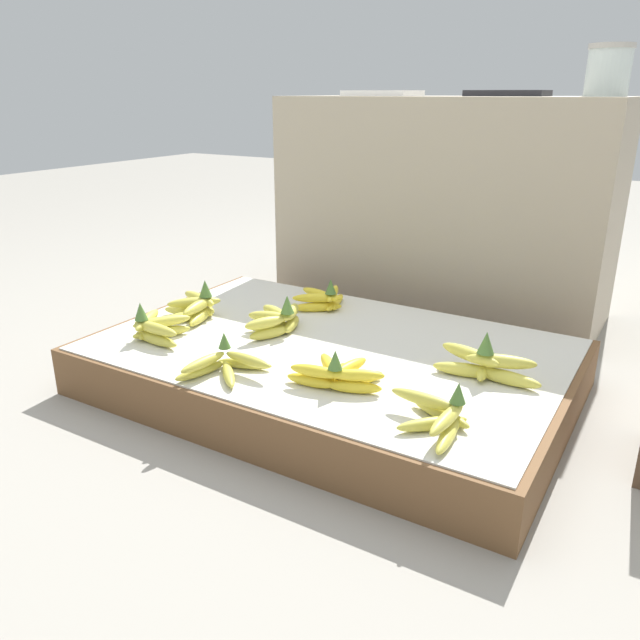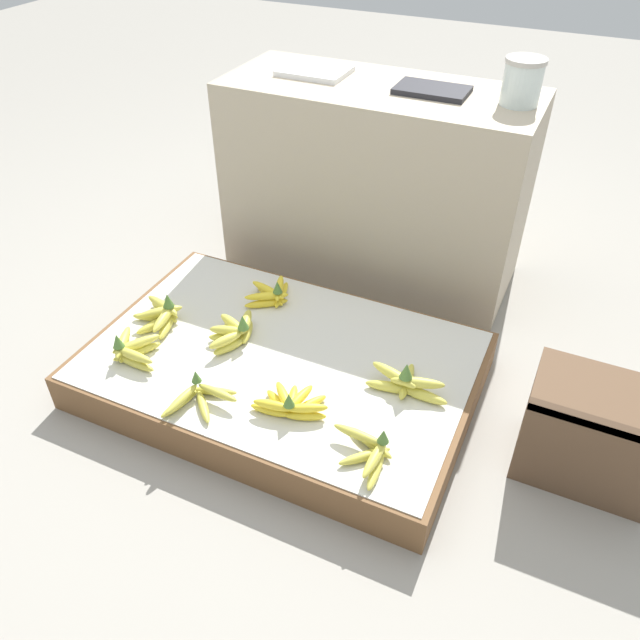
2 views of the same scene
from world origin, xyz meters
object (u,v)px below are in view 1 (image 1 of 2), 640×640
Objects in this scene: banana_bunch_front_right at (440,416)px; banana_bunch_middle_right at (486,364)px; banana_bunch_middle_midleft at (277,320)px; banana_bunch_front_midright at (337,374)px; banana_bunch_front_left at (154,327)px; banana_bunch_middle_left at (197,307)px; banana_bunch_back_midleft at (324,299)px; foam_tray_white at (383,93)px; banana_bunch_front_midleft at (225,364)px; glass_jar at (609,70)px.

banana_bunch_middle_right is at bearing 88.77° from banana_bunch_front_right.
banana_bunch_front_midright is at bearing -33.49° from banana_bunch_middle_midleft.
banana_bunch_front_midright is (0.55, 0.01, -0.00)m from banana_bunch_front_left.
banana_bunch_front_left is 0.19m from banana_bunch_middle_left.
banana_bunch_front_left is at bearing -120.08° from banana_bunch_back_midleft.
banana_bunch_middle_left reaches higher than banana_bunch_back_midleft.
banana_bunch_middle_right is 1.03× the size of foam_tray_white.
banana_bunch_front_midleft is 1.24m from foam_tray_white.
banana_bunch_middle_right reaches higher than banana_bunch_front_right.
banana_bunch_front_right is at bearing -16.04° from banana_bunch_middle_left.
banana_bunch_middle_left is 0.84m from banana_bunch_middle_right.
banana_bunch_back_midleft is at bearing 43.39° from banana_bunch_middle_left.
banana_bunch_front_right is 1.01× the size of banana_bunch_middle_left.
banana_bunch_middle_right is at bearing 0.97° from banana_bunch_middle_midleft.
banana_bunch_middle_midleft is 1.15× the size of banana_bunch_back_midleft.
banana_bunch_front_left is 1.48m from glass_jar.
banana_bunch_front_midleft is at bearing -118.16° from glass_jar.
foam_tray_white is at bearing 111.63° from banana_bunch_front_midright.
banana_bunch_front_left is 1.13× the size of banana_bunch_middle_left.
banana_bunch_front_midright is 1.23m from glass_jar.
banana_bunch_front_midright is 0.36m from banana_bunch_middle_midleft.
banana_bunch_front_midright is at bearing 18.15° from banana_bunch_front_midleft.
banana_bunch_front_midleft is at bearing -82.25° from foam_tray_white.
foam_tray_white is (-0.10, 0.57, 0.58)m from banana_bunch_back_midleft.
banana_bunch_middle_right reaches higher than banana_bunch_back_midleft.
banana_bunch_middle_right is (0.84, 0.03, 0.00)m from banana_bunch_middle_left.
foam_tray_white is at bearing 96.72° from banana_bunch_middle_midleft.
glass_jar is 0.73m from foam_tray_white.
banana_bunch_middle_left is at bearing 163.96° from banana_bunch_front_right.
banana_bunch_back_midleft is at bearing 87.86° from banana_bunch_middle_midleft.
glass_jar reaches higher than banana_bunch_back_midleft.
glass_jar is at bearing 41.86° from banana_bunch_back_midleft.
banana_bunch_middle_left is 1.37m from glass_jar.
banana_bunch_front_midright is 0.27m from banana_bunch_front_right.
banana_bunch_middle_right is (0.52, 0.29, 0.01)m from banana_bunch_front_midleft.
banana_bunch_middle_left is 1.28× the size of glass_jar.
foam_tray_white is (-0.66, 1.07, 0.58)m from banana_bunch_front_right.
banana_bunch_middle_midleft reaches higher than banana_bunch_front_midright.
banana_bunch_middle_right is (0.82, 0.22, 0.00)m from banana_bunch_front_left.
banana_bunch_middle_midleft is at bearing 100.64° from banana_bunch_front_midleft.
banana_bunch_front_left is at bearing -140.13° from banana_bunch_middle_midleft.
glass_jar is (0.06, 1.05, 0.65)m from banana_bunch_front_right.
banana_bunch_front_left is 1.11× the size of banana_bunch_front_midleft.
banana_bunch_back_midleft is (-0.56, 0.50, 0.00)m from banana_bunch_front_right.
banana_bunch_front_left reaches higher than banana_bunch_front_midright.
glass_jar reaches higher than banana_bunch_front_left.
banana_bunch_front_right is at bearing -91.23° from banana_bunch_middle_right.
banana_bunch_middle_right is 1.19m from foam_tray_white.
glass_jar is at bearing 85.77° from banana_bunch_middle_right.
banana_bunch_middle_left is (-0.57, 0.18, 0.00)m from banana_bunch_front_midright.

